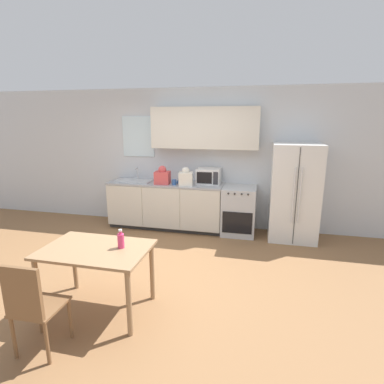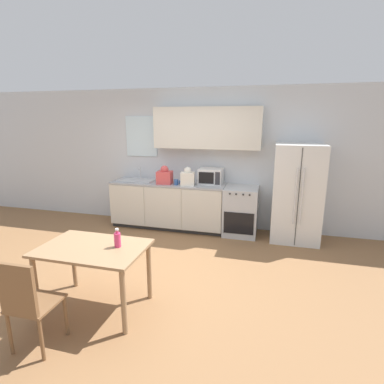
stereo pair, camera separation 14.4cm
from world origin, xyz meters
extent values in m
plane|color=olive|center=(0.00, 0.00, 0.00)|extent=(12.00, 12.00, 0.00)
cube|color=silver|center=(0.00, 2.01, 1.35)|extent=(12.00, 0.06, 2.70)
cube|color=silver|center=(-1.06, 1.97, 1.77)|extent=(0.66, 0.04, 0.80)
cube|color=beige|center=(0.33, 1.82, 1.96)|extent=(2.00, 0.32, 0.76)
cube|color=#333333|center=(-0.40, 1.70, 0.04)|extent=(2.23, 0.56, 0.08)
cube|color=beige|center=(-0.40, 1.67, 0.48)|extent=(2.23, 0.62, 0.80)
cube|color=beige|center=(-1.15, 1.35, 0.48)|extent=(0.72, 0.01, 0.78)
cube|color=beige|center=(-0.40, 1.35, 0.48)|extent=(0.72, 0.01, 0.78)
cube|color=beige|center=(0.34, 1.35, 0.48)|extent=(0.72, 0.01, 0.78)
cube|color=#9EA0A5|center=(-0.40, 1.67, 0.90)|extent=(2.25, 0.65, 0.03)
cube|color=#B7BABC|center=(1.03, 1.67, 0.45)|extent=(0.61, 0.63, 0.90)
cube|color=black|center=(1.03, 1.35, 0.31)|extent=(0.53, 0.01, 0.39)
cylinder|color=#262626|center=(0.86, 1.34, 0.85)|extent=(0.03, 0.02, 0.03)
cylinder|color=#262626|center=(0.97, 1.34, 0.85)|extent=(0.03, 0.02, 0.03)
cylinder|color=#262626|center=(1.09, 1.34, 0.85)|extent=(0.03, 0.02, 0.03)
cylinder|color=#262626|center=(1.20, 1.34, 0.85)|extent=(0.03, 0.02, 0.03)
cube|color=silver|center=(1.99, 1.64, 0.85)|extent=(0.82, 0.69, 1.71)
cube|color=#3F3F3F|center=(1.99, 1.29, 0.85)|extent=(0.01, 0.01, 1.65)
cylinder|color=silver|center=(1.94, 1.27, 0.89)|extent=(0.02, 0.02, 0.94)
cylinder|color=silver|center=(2.04, 1.27, 0.89)|extent=(0.02, 0.02, 0.94)
cube|color=#B7BABC|center=(-1.06, 1.67, 0.92)|extent=(0.69, 0.42, 0.02)
cylinder|color=silver|center=(-1.06, 1.84, 1.04)|extent=(0.02, 0.02, 0.23)
cylinder|color=silver|center=(-1.06, 1.77, 1.15)|extent=(0.02, 0.14, 0.02)
cube|color=silver|center=(0.43, 1.77, 1.06)|extent=(0.44, 0.36, 0.29)
cube|color=black|center=(0.38, 1.59, 1.06)|extent=(0.28, 0.01, 0.21)
cube|color=#2D2D33|center=(0.59, 1.59, 1.06)|extent=(0.09, 0.01, 0.24)
cylinder|color=#335999|center=(-0.18, 1.51, 0.96)|extent=(0.08, 0.08, 0.10)
torus|color=#335999|center=(-0.12, 1.51, 0.97)|extent=(0.02, 0.08, 0.08)
cube|color=#D14C4C|center=(-0.43, 1.56, 1.03)|extent=(0.29, 0.26, 0.24)
sphere|color=#D14C4C|center=(-0.43, 1.56, 1.19)|extent=(0.16, 0.16, 0.15)
cube|color=silver|center=(0.04, 1.52, 1.04)|extent=(0.28, 0.25, 0.25)
sphere|color=silver|center=(0.04, 1.52, 1.19)|extent=(0.16, 0.16, 0.14)
cube|color=#997551|center=(-0.33, -1.05, 0.73)|extent=(1.16, 0.77, 0.03)
cylinder|color=#997551|center=(-0.85, -1.37, 0.36)|extent=(0.06, 0.06, 0.72)
cylinder|color=#997551|center=(0.19, -1.37, 0.36)|extent=(0.06, 0.06, 0.72)
cylinder|color=#997551|center=(-0.85, -0.73, 0.36)|extent=(0.06, 0.06, 0.72)
cylinder|color=#997551|center=(0.19, -0.73, 0.36)|extent=(0.06, 0.06, 0.72)
cube|color=brown|center=(-0.53, -1.71, 0.44)|extent=(0.41, 0.41, 0.02)
cube|color=brown|center=(-0.53, -1.90, 0.69)|extent=(0.37, 0.04, 0.48)
cylinder|color=brown|center=(-0.70, -1.55, 0.21)|extent=(0.03, 0.03, 0.43)
cylinder|color=brown|center=(-0.36, -1.54, 0.21)|extent=(0.03, 0.03, 0.43)
cylinder|color=brown|center=(-0.70, -1.89, 0.21)|extent=(0.03, 0.03, 0.43)
cylinder|color=brown|center=(-0.36, -1.88, 0.21)|extent=(0.03, 0.03, 0.43)
cylinder|color=#DB386B|center=(-0.06, -0.98, 0.83)|extent=(0.07, 0.07, 0.16)
cylinder|color=#DB386B|center=(-0.06, -0.98, 0.92)|extent=(0.03, 0.03, 0.04)
cylinder|color=white|center=(-0.06, -0.98, 0.95)|extent=(0.04, 0.04, 0.02)
camera|label=1|loc=(1.38, -3.76, 2.12)|focal=28.00mm
camera|label=2|loc=(1.52, -3.73, 2.12)|focal=28.00mm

